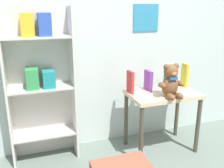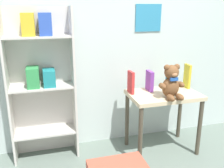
{
  "view_description": "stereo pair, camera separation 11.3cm",
  "coord_description": "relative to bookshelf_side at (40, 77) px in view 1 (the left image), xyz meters",
  "views": [
    {
      "loc": [
        -0.84,
        -1.0,
        1.35
      ],
      "look_at": [
        -0.15,
        1.01,
        0.71
      ],
      "focal_mm": 40.0,
      "sensor_mm": 36.0,
      "label": 1
    },
    {
      "loc": [
        -0.73,
        -1.03,
        1.35
      ],
      "look_at": [
        -0.15,
        1.01,
        0.71
      ],
      "focal_mm": 40.0,
      "sensor_mm": 36.0,
      "label": 2
    }
  ],
  "objects": [
    {
      "name": "book_standing_purple",
      "position": [
        1.0,
        -0.12,
        -0.09
      ],
      "size": [
        0.04,
        0.13,
        0.19
      ],
      "primitive_type": "cube",
      "rotation": [
        0.0,
        0.0,
        -0.02
      ],
      "color": "purple",
      "rests_on": "display_table"
    },
    {
      "name": "book_standing_red",
      "position": [
        0.8,
        -0.14,
        -0.08
      ],
      "size": [
        0.03,
        0.11,
        0.21
      ],
      "primitive_type": "cube",
      "rotation": [
        0.0,
        0.0,
        0.05
      ],
      "color": "red",
      "rests_on": "display_table"
    },
    {
      "name": "wall_back",
      "position": [
        0.76,
        0.13,
        0.47
      ],
      "size": [
        4.8,
        0.07,
        2.5
      ],
      "color": "silver",
      "rests_on": "ground_plane"
    },
    {
      "name": "book_standing_teal",
      "position": [
        1.2,
        -0.14,
        -0.07
      ],
      "size": [
        0.04,
        0.1,
        0.23
      ],
      "primitive_type": "cube",
      "rotation": [
        0.0,
        0.0,
        0.04
      ],
      "color": "teal",
      "rests_on": "display_table"
    },
    {
      "name": "bookshelf_side",
      "position": [
        0.0,
        0.0,
        0.0
      ],
      "size": [
        0.58,
        0.23,
        1.38
      ],
      "color": "beige",
      "rests_on": "ground_plane"
    },
    {
      "name": "display_table",
      "position": [
        1.1,
        -0.23,
        -0.28
      ],
      "size": [
        0.66,
        0.42,
        0.59
      ],
      "color": "beige",
      "rests_on": "ground_plane"
    },
    {
      "name": "teddy_bear",
      "position": [
        1.1,
        -0.35,
        -0.05
      ],
      "size": [
        0.23,
        0.21,
        0.3
      ],
      "color": "brown",
      "rests_on": "display_table"
    },
    {
      "name": "book_standing_yellow",
      "position": [
        1.39,
        -0.13,
        -0.06
      ],
      "size": [
        0.03,
        0.1,
        0.24
      ],
      "primitive_type": "cube",
      "rotation": [
        0.0,
        0.0,
        -0.04
      ],
      "color": "gold",
      "rests_on": "display_table"
    }
  ]
}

